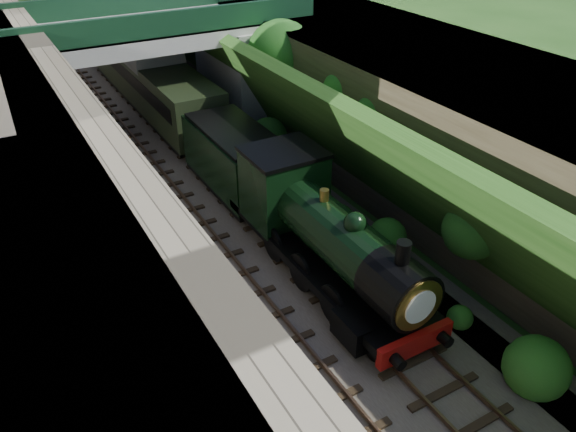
{
  "coord_description": "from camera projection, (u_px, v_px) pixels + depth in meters",
  "views": [
    {
      "loc": [
        -8.07,
        -5.27,
        12.92
      ],
      "look_at": [
        0.0,
        8.84,
        2.82
      ],
      "focal_mm": 35.0,
      "sensor_mm": 36.0,
      "label": 1
    }
  ],
  "objects": [
    {
      "name": "embankment_slope",
      "position": [
        257.0,
        91.0,
        30.17
      ],
      "size": [
        4.54,
        90.0,
        6.46
      ],
      "color": "#1E4714",
      "rests_on": "ground"
    },
    {
      "name": "locomotive",
      "position": [
        325.0,
        236.0,
        19.73
      ],
      "size": [
        3.1,
        10.22,
        3.83
      ],
      "color": "black",
      "rests_on": "trackbed"
    },
    {
      "name": "coach_front",
      "position": [
        148.0,
        77.0,
        34.36
      ],
      "size": [
        2.9,
        18.0,
        3.7
      ],
      "color": "black",
      "rests_on": "trackbed"
    },
    {
      "name": "tree",
      "position": [
        282.0,
        58.0,
        28.77
      ],
      "size": [
        3.6,
        3.8,
        6.6
      ],
      "color": "black",
      "rests_on": "ground"
    },
    {
      "name": "coach_middle",
      "position": [
        80.0,
        17.0,
        48.22
      ],
      "size": [
        2.9,
        18.0,
        3.7
      ],
      "color": "black",
      "rests_on": "trackbed"
    },
    {
      "name": "road_bridge",
      "position": [
        163.0,
        62.0,
        30.05
      ],
      "size": [
        16.0,
        6.4,
        7.25
      ],
      "color": "gray",
      "rests_on": "ground"
    },
    {
      "name": "retaining_wall",
      "position": [
        54.0,
        120.0,
        24.69
      ],
      "size": [
        1.0,
        90.0,
        7.0
      ],
      "primitive_type": "cube",
      "color": "#756B56",
      "rests_on": "ground"
    },
    {
      "name": "tender",
      "position": [
        236.0,
        162.0,
        25.3
      ],
      "size": [
        2.7,
        6.0,
        3.05
      ],
      "color": "black",
      "rests_on": "trackbed"
    },
    {
      "name": "track_right",
      "position": [
        202.0,
        154.0,
        29.23
      ],
      "size": [
        2.5,
        90.0,
        0.2
      ],
      "color": "black",
      "rests_on": "trackbed"
    },
    {
      "name": "street_plateau_right",
      "position": [
        337.0,
        75.0,
        31.21
      ],
      "size": [
        8.0,
        90.0,
        6.25
      ],
      "primitive_type": "cube",
      "color": "#262628",
      "rests_on": "ground"
    },
    {
      "name": "track_left",
      "position": [
        142.0,
        168.0,
        27.88
      ],
      "size": [
        2.5,
        90.0,
        0.2
      ],
      "color": "black",
      "rests_on": "trackbed"
    },
    {
      "name": "trackbed",
      "position": [
        180.0,
        161.0,
        28.8
      ],
      "size": [
        10.0,
        90.0,
        0.2
      ],
      "primitive_type": "cube",
      "color": "#473F38",
      "rests_on": "ground"
    }
  ]
}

